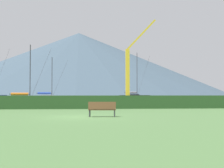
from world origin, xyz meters
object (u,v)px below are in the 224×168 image
Objects in this scene: sailboat_slip_3 at (135,97)px; dock_crane at (129,77)px; sailboat_slip_2 at (27,101)px; sailboat_slip_5 at (49,98)px; park_bench_near_path at (102,108)px.

sailboat_slip_3 is 0.68× the size of dock_crane.
sailboat_slip_2 is 0.93× the size of sailboat_slip_5.
park_bench_near_path is at bearing -81.71° from sailboat_slip_2.
sailboat_slip_2 is 19.68m from sailboat_slip_5.
sailboat_slip_2 is at bearing -126.97° from dock_crane.
dock_crane is (-3.46, -12.43, 4.49)m from sailboat_slip_3.
dock_crane is at bearing 1.31° from sailboat_slip_5.
park_bench_near_path is (-12.25, -58.93, -0.20)m from sailboat_slip_3.
park_bench_near_path is (7.69, -42.93, -0.10)m from sailboat_slip_5.
sailboat_slip_3 reaches higher than park_bench_near_path.
sailboat_slip_3 is (20.95, 35.66, 0.16)m from sailboat_slip_2.
sailboat_slip_3 is 60.19m from park_bench_near_path.
dock_crane reaches higher than sailboat_slip_5.
sailboat_slip_2 is 24.84m from park_bench_near_path.
sailboat_slip_2 is 0.46× the size of dock_crane.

